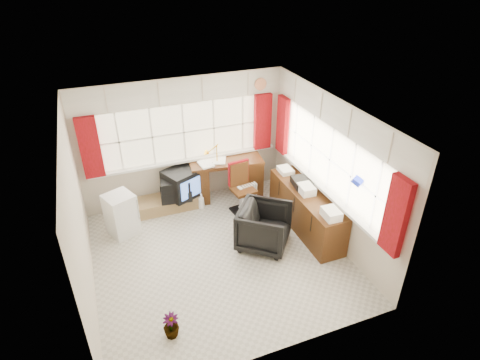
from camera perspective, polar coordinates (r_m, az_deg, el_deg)
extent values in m
plane|color=beige|center=(6.86, -2.97, -10.73)|extent=(4.00, 4.00, 0.00)
plane|color=beige|center=(7.82, -7.93, 5.45)|extent=(4.00, 0.00, 4.00)
plane|color=beige|center=(4.65, 4.77, -14.19)|extent=(4.00, 0.00, 4.00)
plane|color=beige|center=(5.93, -22.01, -5.46)|extent=(0.00, 4.00, 4.00)
plane|color=beige|center=(6.90, 12.69, 1.39)|extent=(0.00, 4.00, 4.00)
plane|color=white|center=(5.55, -3.65, 9.12)|extent=(4.00, 4.00, 0.00)
plane|color=#F6E9C3|center=(7.72, -8.00, 6.74)|extent=(3.60, 0.00, 3.60)
cube|color=white|center=(7.93, -7.63, 2.79)|extent=(3.70, 0.12, 0.05)
cube|color=white|center=(7.56, -16.83, 5.17)|extent=(0.03, 0.02, 1.10)
cube|color=white|center=(7.62, -12.37, 5.96)|extent=(0.03, 0.02, 1.10)
cube|color=white|center=(7.71, -7.98, 6.71)|extent=(0.03, 0.02, 1.10)
cube|color=white|center=(7.86, -3.71, 7.39)|extent=(0.03, 0.02, 1.10)
cube|color=white|center=(8.04, 0.39, 8.01)|extent=(0.03, 0.02, 1.10)
plane|color=#F6E9C3|center=(6.80, 12.73, 2.84)|extent=(0.00, 3.60, 3.60)
cube|color=white|center=(7.06, 11.93, -1.39)|extent=(0.12, 3.70, 0.05)
cube|color=white|center=(5.97, 18.77, -2.21)|extent=(0.02, 0.03, 1.10)
cube|color=white|center=(6.37, 15.52, 0.47)|extent=(0.02, 0.03, 1.10)
cube|color=white|center=(6.79, 12.66, 2.82)|extent=(0.02, 0.03, 1.10)
cube|color=white|center=(7.24, 10.13, 4.89)|extent=(0.02, 0.03, 1.10)
cube|color=white|center=(7.71, 7.90, 6.70)|extent=(0.02, 0.03, 1.10)
cube|color=maroon|center=(7.49, -20.55, 4.30)|extent=(0.35, 0.10, 1.15)
cube|color=maroon|center=(8.12, 3.23, 8.25)|extent=(0.35, 0.10, 1.15)
cube|color=maroon|center=(8.00, 6.09, 7.75)|extent=(0.10, 0.35, 1.15)
cube|color=maroon|center=(5.63, 21.30, -4.84)|extent=(0.10, 0.35, 1.15)
cube|color=silver|center=(7.42, -8.40, 12.34)|extent=(3.95, 0.08, 0.48)
cube|color=silver|center=(6.47, 13.38, 9.10)|extent=(0.08, 3.95, 0.48)
cube|color=#552E14|center=(8.03, -2.11, 2.84)|extent=(1.52, 0.89, 0.07)
cube|color=#552E14|center=(8.15, -5.87, -0.20)|extent=(0.41, 0.68, 0.77)
cube|color=#552E14|center=(8.35, 1.67, 0.73)|extent=(0.41, 0.68, 0.77)
cube|color=white|center=(8.01, -2.11, 3.12)|extent=(0.28, 0.36, 0.02)
cube|color=white|center=(8.01, -2.11, 3.14)|extent=(0.28, 0.36, 0.02)
cube|color=white|center=(8.01, -2.11, 3.17)|extent=(0.28, 0.36, 0.02)
cube|color=white|center=(8.01, -2.11, 3.19)|extent=(0.28, 0.36, 0.02)
cylinder|color=#DC9A09|center=(7.89, -3.27, 2.63)|extent=(0.09, 0.09, 0.02)
cylinder|color=#DC9A09|center=(7.81, -3.31, 3.80)|extent=(0.02, 0.02, 0.36)
cone|color=#DC9A09|center=(7.75, -3.34, 4.73)|extent=(0.14, 0.12, 0.14)
cube|color=black|center=(7.87, 0.49, -4.40)|extent=(0.47, 0.47, 0.04)
cylinder|color=silver|center=(7.74, 0.50, -3.02)|extent=(0.06, 0.06, 0.49)
cube|color=#552E14|center=(7.61, 0.51, -1.47)|extent=(0.46, 0.45, 0.06)
cube|color=#552E14|center=(7.63, -0.24, 0.94)|extent=(0.38, 0.09, 0.47)
cube|color=maroon|center=(7.62, -0.24, 1.07)|extent=(0.42, 0.11, 0.49)
imported|color=black|center=(6.86, 3.46, -6.66)|extent=(1.17, 1.16, 0.77)
cube|color=white|center=(7.97, 1.15, -3.79)|extent=(0.38, 0.20, 0.07)
cube|color=white|center=(7.75, 0.17, -2.49)|extent=(0.04, 0.11, 0.46)
cube|color=white|center=(7.77, 0.51, -2.38)|extent=(0.04, 0.11, 0.46)
cube|color=white|center=(7.80, 0.84, -2.27)|extent=(0.04, 0.11, 0.46)
cube|color=white|center=(7.82, 1.17, -2.16)|extent=(0.04, 0.11, 0.46)
cube|color=white|center=(7.84, 1.50, -2.05)|extent=(0.04, 0.11, 0.46)
cube|color=white|center=(7.87, 1.83, -1.94)|extent=(0.04, 0.11, 0.46)
cube|color=white|center=(7.89, 2.16, -1.83)|extent=(0.04, 0.11, 0.46)
cube|color=#552E14|center=(7.36, 9.33, -4.23)|extent=(0.50, 2.00, 0.75)
cube|color=white|center=(6.57, 12.83, -4.88)|extent=(0.24, 0.32, 0.10)
cube|color=white|center=(7.12, 9.40, -1.46)|extent=(0.24, 0.32, 0.10)
cube|color=white|center=(7.72, 6.49, 1.45)|extent=(0.24, 0.32, 0.10)
cube|color=black|center=(7.32, 8.72, -0.34)|extent=(0.35, 0.42, 0.13)
cube|color=#8D6946|center=(8.03, -10.67, -3.29)|extent=(1.40, 0.50, 0.25)
cube|color=black|center=(7.86, -8.32, -0.45)|extent=(0.77, 0.75, 0.55)
cube|color=#507EE4|center=(7.67, -7.01, -1.20)|extent=(0.43, 0.21, 0.37)
cube|color=black|center=(7.85, -9.07, -1.99)|extent=(0.63, 0.45, 0.22)
cube|color=black|center=(7.74, -9.20, -0.67)|extent=(0.58, 0.43, 0.21)
cube|color=white|center=(7.43, -16.53, -4.71)|extent=(0.61, 0.61, 0.79)
cube|color=silver|center=(7.26, -14.32, -4.11)|extent=(0.02, 0.02, 0.42)
imported|color=white|center=(7.93, -5.53, -3.02)|extent=(0.13, 0.13, 0.33)
imported|color=#92DACC|center=(7.96, -7.58, -3.60)|extent=(0.10, 0.10, 0.19)
imported|color=black|center=(5.68, -9.79, -19.75)|extent=(0.25, 0.25, 0.38)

